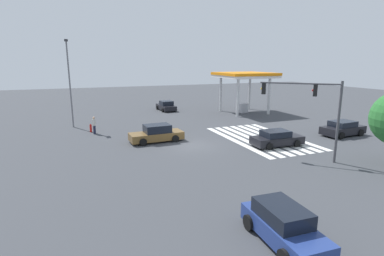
% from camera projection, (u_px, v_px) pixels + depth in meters
% --- Properties ---
extents(ground_plane, '(132.53, 132.53, 0.00)m').
position_uv_depth(ground_plane, '(192.00, 146.00, 26.31)').
color(ground_plane, '#3D3F44').
extents(crosswalk_markings, '(11.59, 6.30, 0.01)m').
position_uv_depth(crosswalk_markings, '(261.00, 138.00, 28.89)').
color(crosswalk_markings, silver).
rests_on(crosswalk_markings, ground_plane).
extents(traffic_signal_mast, '(4.11, 4.11, 5.91)m').
position_uv_depth(traffic_signal_mast, '(313.00, 104.00, 21.68)').
color(traffic_signal_mast, '#47474C').
rests_on(traffic_signal_mast, ground_plane).
extents(car_0, '(4.23, 2.09, 1.54)m').
position_uv_depth(car_0, '(283.00, 225.00, 12.10)').
color(car_0, navy).
rests_on(car_0, ground_plane).
extents(car_1, '(4.42, 2.29, 1.46)m').
position_uv_depth(car_1, '(166.00, 106.00, 45.12)').
color(car_1, black).
rests_on(car_1, ground_plane).
extents(car_2, '(2.21, 4.57, 1.37)m').
position_uv_depth(car_2, '(277.00, 138.00, 26.15)').
color(car_2, black).
rests_on(car_2, ground_plane).
extents(car_3, '(2.44, 4.63, 1.48)m').
position_uv_depth(car_3, '(343.00, 128.00, 29.76)').
color(car_3, black).
rests_on(car_3, ground_plane).
extents(car_4, '(2.27, 4.94, 1.58)m').
position_uv_depth(car_4, '(157.00, 134.00, 27.51)').
color(car_4, brown).
rests_on(car_4, ground_plane).
extents(gas_station_canopy, '(7.23, 7.23, 5.72)m').
position_uv_depth(gas_station_canopy, '(245.00, 77.00, 42.20)').
color(gas_station_canopy, silver).
rests_on(gas_station_canopy, ground_plane).
extents(pedestrian, '(0.41, 0.41, 1.78)m').
position_uv_depth(pedestrian, '(94.00, 124.00, 30.33)').
color(pedestrian, '#232842').
rests_on(pedestrian, ground_plane).
extents(street_light_pole_b, '(0.80, 0.36, 9.52)m').
position_uv_depth(street_light_pole_b, '(69.00, 77.00, 32.48)').
color(street_light_pole_b, slate).
rests_on(street_light_pole_b, ground_plane).
extents(fire_hydrant, '(0.22, 0.22, 0.86)m').
position_uv_depth(fire_hydrant, '(91.00, 128.00, 31.25)').
color(fire_hydrant, red).
rests_on(fire_hydrant, ground_plane).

